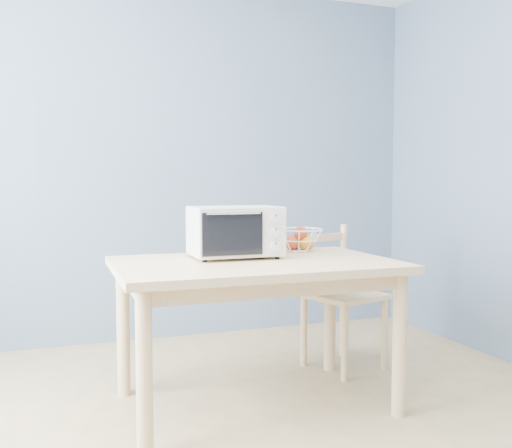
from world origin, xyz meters
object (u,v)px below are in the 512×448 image
object	(u,v)px
dining_table	(255,280)
toaster_oven	(232,231)
fruit_basket	(298,239)
dining_chair	(339,298)

from	to	relation	value
dining_table	toaster_oven	distance (m)	0.29
toaster_oven	fruit_basket	world-z (taller)	toaster_oven
toaster_oven	fruit_basket	xyz separation A→B (m)	(0.45, 0.16, -0.07)
dining_table	dining_chair	xyz separation A→B (m)	(0.71, 0.42, -0.22)
toaster_oven	dining_chair	distance (m)	0.95
fruit_basket	dining_chair	distance (m)	0.52
dining_chair	toaster_oven	bearing A→B (deg)	-178.70
dining_table	fruit_basket	world-z (taller)	fruit_basket
dining_chair	fruit_basket	bearing A→B (deg)	-178.89
fruit_basket	dining_chair	size ratio (longest dim) A/B	0.42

